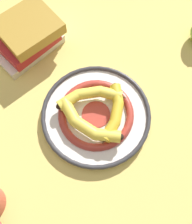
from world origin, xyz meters
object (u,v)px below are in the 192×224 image
decorative_bowl (96,115)px  banana_c (86,124)px  book_stack (28,37)px  banana_a (114,114)px  banana_b (91,95)px

decorative_bowl → banana_c: size_ratio=1.68×
decorative_bowl → book_stack: book_stack is taller
banana_a → book_stack: book_stack is taller
banana_b → book_stack: 0.27m
banana_a → banana_c: size_ratio=1.00×
banana_a → book_stack: size_ratio=0.75×
banana_a → banana_c: 0.08m
banana_b → book_stack: book_stack is taller
decorative_bowl → banana_b: (-0.02, 0.04, 0.03)m
decorative_bowl → banana_a: bearing=-6.0°
decorative_bowl → banana_c: (-0.02, -0.04, 0.03)m
banana_b → banana_a: bearing=130.5°
banana_b → banana_c: 0.08m
decorative_bowl → banana_b: 0.06m
banana_b → banana_c: size_ratio=1.06×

